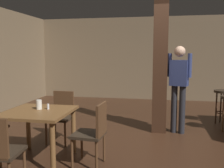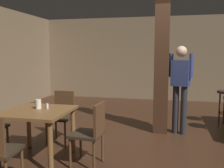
# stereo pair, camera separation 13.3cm
# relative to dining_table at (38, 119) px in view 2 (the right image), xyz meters

# --- Properties ---
(ground_plane) EXTENTS (10.80, 10.80, 0.00)m
(ground_plane) POSITION_rel_dining_table_xyz_m (1.47, 0.90, -0.63)
(ground_plane) COLOR #382114
(wall_back) EXTENTS (8.00, 0.10, 2.80)m
(wall_back) POSITION_rel_dining_table_xyz_m (1.47, 5.40, 0.77)
(wall_back) COLOR #756047
(wall_back) RESTS_ON ground_plane
(pillar) EXTENTS (0.28, 0.28, 2.80)m
(pillar) POSITION_rel_dining_table_xyz_m (1.72, 1.78, 0.77)
(pillar) COLOR #382114
(pillar) RESTS_ON ground_plane
(dining_table) EXTENTS (0.92, 0.92, 0.76)m
(dining_table) POSITION_rel_dining_table_xyz_m (0.00, 0.00, 0.00)
(dining_table) COLOR brown
(dining_table) RESTS_ON ground_plane
(chair_north) EXTENTS (0.43, 0.43, 0.89)m
(chair_north) POSITION_rel_dining_table_xyz_m (0.00, 0.84, -0.12)
(chair_north) COLOR #2D2319
(chair_north) RESTS_ON ground_plane
(chair_east) EXTENTS (0.45, 0.45, 0.89)m
(chair_east) POSITION_rel_dining_table_xyz_m (0.83, -0.01, -0.12)
(chair_east) COLOR #2D2319
(chair_east) RESTS_ON ground_plane
(napkin_cup) EXTENTS (0.08, 0.08, 0.14)m
(napkin_cup) POSITION_rel_dining_table_xyz_m (-0.03, 0.09, 0.20)
(napkin_cup) COLOR silver
(napkin_cup) RESTS_ON dining_table
(salt_shaker) EXTENTS (0.03, 0.03, 0.08)m
(salt_shaker) POSITION_rel_dining_table_xyz_m (0.10, 0.11, 0.17)
(salt_shaker) COLOR silver
(salt_shaker) RESTS_ON dining_table
(standing_person) EXTENTS (0.47, 0.29, 1.72)m
(standing_person) POSITION_rel_dining_table_xyz_m (2.08, 1.75, 0.38)
(standing_person) COLOR navy
(standing_person) RESTS_ON ground_plane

